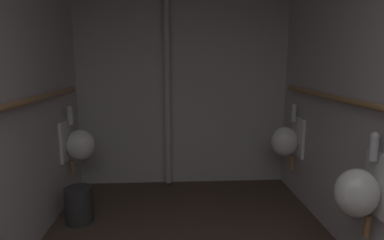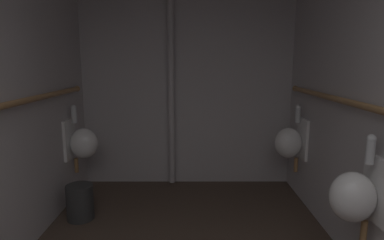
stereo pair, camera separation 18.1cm
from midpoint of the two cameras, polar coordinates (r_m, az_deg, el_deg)
name	(u,v)px [view 2 (the right image)]	position (r m, az deg, el deg)	size (l,w,h in m)	color
wall_back	(187,85)	(4.04, 0.42, 6.19)	(2.71, 0.06, 2.50)	#BDB6B7
urinal_left_mid	(82,142)	(3.72, -17.49, -3.79)	(0.32, 0.30, 0.76)	white
urinal_right_mid	(356,195)	(2.49, 28.81, -11.56)	(0.32, 0.30, 0.76)	white
urinal_right_far	(290,142)	(3.76, 18.26, -3.70)	(0.32, 0.30, 0.76)	white
supply_pipe_right	(376,109)	(2.41, 31.57, 1.61)	(0.06, 3.32, 0.06)	#9E7042
standpipe_back_wall	(171,86)	(3.93, -2.37, 6.07)	(0.07, 0.07, 2.45)	#BDB6B7
waste_bin	(80,202)	(3.44, -17.66, -13.63)	(0.26, 0.26, 0.35)	#2D2D2D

